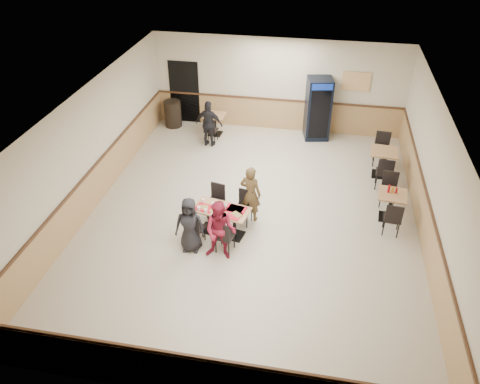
% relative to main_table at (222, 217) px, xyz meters
% --- Properties ---
extents(ground, '(10.00, 10.00, 0.00)m').
position_rel_main_table_xyz_m(ground, '(0.59, 0.77, -0.46)').
color(ground, beige).
rests_on(ground, ground).
extents(room_shell, '(10.00, 10.00, 10.00)m').
position_rel_main_table_xyz_m(room_shell, '(2.37, 3.31, 0.12)').
color(room_shell, silver).
rests_on(room_shell, ground).
extents(main_table, '(1.39, 0.88, 0.69)m').
position_rel_main_table_xyz_m(main_table, '(0.00, 0.00, 0.00)').
color(main_table, black).
rests_on(main_table, ground).
extents(main_chairs, '(1.41, 1.70, 0.87)m').
position_rel_main_table_xyz_m(main_chairs, '(-0.04, 0.01, -0.02)').
color(main_chairs, black).
rests_on(main_chairs, ground).
extents(diner_woman_left, '(0.68, 0.47, 1.34)m').
position_rel_main_table_xyz_m(diner_woman_left, '(-0.56, -0.68, 0.21)').
color(diner_woman_left, black).
rests_on(diner_woman_left, ground).
extents(diner_woman_right, '(0.73, 0.58, 1.44)m').
position_rel_main_table_xyz_m(diner_woman_right, '(0.16, -0.83, 0.26)').
color(diner_woman_right, maroon).
rests_on(diner_woman_right, ground).
extents(diner_man_opposite, '(0.59, 0.46, 1.45)m').
position_rel_main_table_xyz_m(diner_man_opposite, '(0.56, 0.68, 0.27)').
color(diner_man_opposite, brown).
rests_on(diner_man_opposite, ground).
extents(lone_diner, '(0.89, 0.45, 1.46)m').
position_rel_main_table_xyz_m(lone_diner, '(-1.30, 4.19, 0.27)').
color(lone_diner, black).
rests_on(lone_diner, ground).
extents(tabletop_clutter, '(1.19, 0.63, 0.12)m').
position_rel_main_table_xyz_m(tabletop_clutter, '(0.03, -0.05, 0.25)').
color(tabletop_clutter, red).
rests_on(tabletop_clutter, main_table).
extents(side_table_near, '(0.74, 0.74, 0.72)m').
position_rel_main_table_xyz_m(side_table_near, '(3.89, 1.30, 0.02)').
color(side_table_near, black).
rests_on(side_table_near, ground).
extents(side_table_near_chair_south, '(0.47, 0.47, 0.91)m').
position_rel_main_table_xyz_m(side_table_near_chair_south, '(3.89, 0.72, -0.00)').
color(side_table_near_chair_south, black).
rests_on(side_table_near_chair_south, ground).
extents(side_table_near_chair_north, '(0.47, 0.47, 0.91)m').
position_rel_main_table_xyz_m(side_table_near_chair_north, '(3.89, 1.87, -0.00)').
color(side_table_near_chair_north, black).
rests_on(side_table_near_chair_north, ground).
extents(side_table_far, '(0.79, 0.79, 0.78)m').
position_rel_main_table_xyz_m(side_table_far, '(3.84, 3.32, 0.06)').
color(side_table_far, black).
rests_on(side_table_far, ground).
extents(side_table_far_chair_south, '(0.49, 0.49, 0.99)m').
position_rel_main_table_xyz_m(side_table_far_chair_south, '(3.84, 2.70, 0.04)').
color(side_table_far_chair_south, black).
rests_on(side_table_far_chair_south, ground).
extents(side_table_far_chair_north, '(0.49, 0.49, 0.99)m').
position_rel_main_table_xyz_m(side_table_far_chair_north, '(3.84, 3.95, 0.04)').
color(side_table_far_chair_north, black).
rests_on(side_table_far_chair_north, ground).
extents(condiment_caddy, '(0.23, 0.06, 0.20)m').
position_rel_main_table_xyz_m(condiment_caddy, '(3.86, 1.35, 0.35)').
color(condiment_caddy, '#A30B10').
rests_on(condiment_caddy, side_table_near).
extents(back_table, '(0.68, 0.68, 0.69)m').
position_rel_main_table_xyz_m(back_table, '(-1.30, 4.97, -0.00)').
color(back_table, black).
rests_on(back_table, ground).
extents(back_table_chair_lone, '(0.43, 0.43, 0.87)m').
position_rel_main_table_xyz_m(back_table_chair_lone, '(-1.30, 4.42, -0.02)').
color(back_table_chair_lone, black).
rests_on(back_table_chair_lone, ground).
extents(pepsi_cooler, '(0.87, 0.87, 1.96)m').
position_rel_main_table_xyz_m(pepsi_cooler, '(1.92, 5.36, 0.52)').
color(pepsi_cooler, black).
rests_on(pepsi_cooler, ground).
extents(trash_bin, '(0.56, 0.56, 0.88)m').
position_rel_main_table_xyz_m(trash_bin, '(-2.83, 5.32, -0.02)').
color(trash_bin, black).
rests_on(trash_bin, ground).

